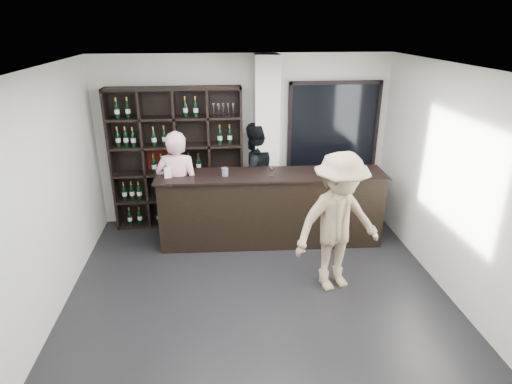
{
  "coord_description": "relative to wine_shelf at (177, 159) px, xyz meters",
  "views": [
    {
      "loc": [
        -0.49,
        -4.45,
        3.38
      ],
      "look_at": [
        0.05,
        1.1,
        1.14
      ],
      "focal_mm": 30.0,
      "sensor_mm": 36.0,
      "label": 1
    }
  ],
  "objects": [
    {
      "name": "floor",
      "position": [
        1.15,
        -2.57,
        -1.2
      ],
      "size": [
        5.0,
        5.5,
        0.01
      ],
      "primitive_type": "cube",
      "color": "black",
      "rests_on": "ground"
    },
    {
      "name": "wine_shelf",
      "position": [
        0.0,
        0.0,
        0.0
      ],
      "size": [
        2.2,
        0.35,
        2.4
      ],
      "primitive_type": null,
      "color": "black",
      "rests_on": "floor"
    },
    {
      "name": "structural_column",
      "position": [
        1.5,
        -0.1,
        0.25
      ],
      "size": [
        0.4,
        0.4,
        2.9
      ],
      "primitive_type": "cube",
      "color": "silver",
      "rests_on": "floor"
    },
    {
      "name": "glass_panel",
      "position": [
        2.7,
        0.12,
        0.2
      ],
      "size": [
        1.6,
        0.08,
        2.1
      ],
      "color": "black",
      "rests_on": "floor"
    },
    {
      "name": "tasting_counter",
      "position": [
        1.5,
        -0.82,
        -0.61
      ],
      "size": [
        3.56,
        0.73,
        1.17
      ],
      "rotation": [
        0.0,
        0.0,
        -0.04
      ],
      "color": "black",
      "rests_on": "floor"
    },
    {
      "name": "taster_pink",
      "position": [
        0.05,
        -0.72,
        -0.27
      ],
      "size": [
        0.74,
        0.54,
        1.87
      ],
      "primitive_type": "imported",
      "rotation": [
        0.0,
        0.0,
        2.99
      ],
      "color": "beige",
      "rests_on": "floor"
    },
    {
      "name": "taster_black",
      "position": [
        1.28,
        -0.17,
        -0.28
      ],
      "size": [
        1.09,
        0.99,
        1.84
      ],
      "primitive_type": "imported",
      "rotation": [
        0.0,
        0.0,
        3.54
      ],
      "color": "black",
      "rests_on": "floor"
    },
    {
      "name": "customer",
      "position": [
        2.2,
        -2.17,
        -0.25
      ],
      "size": [
        1.38,
        1.02,
        1.9
      ],
      "primitive_type": "imported",
      "rotation": [
        0.0,
        0.0,
        0.28
      ],
      "color": "#A08567",
      "rests_on": "floor"
    },
    {
      "name": "wine_glass",
      "position": [
        1.49,
        -0.9,
        0.06
      ],
      "size": [
        0.08,
        0.08,
        0.18
      ],
      "primitive_type": null,
      "rotation": [
        0.0,
        0.0,
        0.01
      ],
      "color": "white",
      "rests_on": "tasting_counter"
    },
    {
      "name": "spit_cup",
      "position": [
        0.78,
        -0.84,
        0.04
      ],
      "size": [
        0.12,
        0.12,
        0.13
      ],
      "primitive_type": "cylinder",
      "rotation": [
        0.0,
        0.0,
        -0.31
      ],
      "color": "silver",
      "rests_on": "tasting_counter"
    },
    {
      "name": "napkin_stack",
      "position": [
        2.63,
        -0.74,
        -0.02
      ],
      "size": [
        0.13,
        0.13,
        0.02
      ],
      "primitive_type": "cube",
      "rotation": [
        0.0,
        0.0,
        0.25
      ],
      "color": "white",
      "rests_on": "tasting_counter"
    },
    {
      "name": "card_stand",
      "position": [
        -0.08,
        -0.84,
        0.05
      ],
      "size": [
        0.12,
        0.08,
        0.16
      ],
      "primitive_type": "cube",
      "rotation": [
        0.0,
        0.0,
        0.24
      ],
      "color": "white",
      "rests_on": "tasting_counter"
    }
  ]
}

